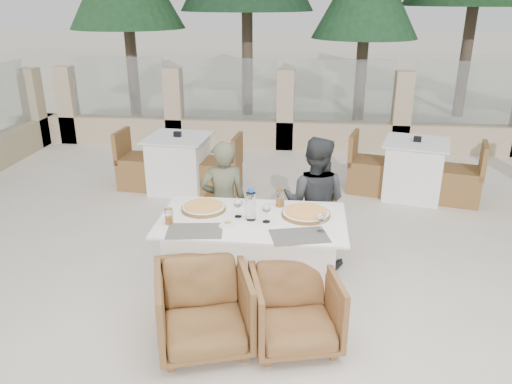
# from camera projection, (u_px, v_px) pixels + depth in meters

# --- Properties ---
(ground) EXTENTS (80.00, 80.00, 0.00)m
(ground) POSITION_uv_depth(u_px,v_px,m) (257.00, 294.00, 4.58)
(ground) COLOR beige
(ground) RESTS_ON ground
(sand_patch) EXTENTS (30.00, 16.00, 0.01)m
(sand_patch) POSITION_uv_depth(u_px,v_px,m) (298.00, 75.00, 17.55)
(sand_patch) COLOR beige
(sand_patch) RESTS_ON ground
(perimeter_wall_far) EXTENTS (10.00, 0.34, 1.60)m
(perimeter_wall_far) POSITION_uv_depth(u_px,v_px,m) (285.00, 104.00, 8.74)
(perimeter_wall_far) COLOR #C6AF8B
(perimeter_wall_far) RESTS_ON ground
(pine_centre) EXTENTS (2.20, 2.20, 5.00)m
(pine_centre) POSITION_uv_depth(u_px,v_px,m) (366.00, 0.00, 10.20)
(pine_centre) COLOR #224F29
(pine_centre) RESTS_ON ground
(dining_table) EXTENTS (1.60, 0.90, 0.77)m
(dining_table) POSITION_uv_depth(u_px,v_px,m) (252.00, 258.00, 4.42)
(dining_table) COLOR white
(dining_table) RESTS_ON ground
(placemat_near_left) EXTENTS (0.48, 0.35, 0.00)m
(placemat_near_left) POSITION_uv_depth(u_px,v_px,m) (195.00, 231.00, 4.05)
(placemat_near_left) COLOR #5F5A51
(placemat_near_left) RESTS_ON dining_table
(placemat_near_right) EXTENTS (0.51, 0.41, 0.00)m
(placemat_near_right) POSITION_uv_depth(u_px,v_px,m) (299.00, 236.00, 3.96)
(placemat_near_right) COLOR #56524A
(placemat_near_right) RESTS_ON dining_table
(pizza_left) EXTENTS (0.43, 0.43, 0.05)m
(pizza_left) POSITION_uv_depth(u_px,v_px,m) (204.00, 207.00, 4.45)
(pizza_left) COLOR orange
(pizza_left) RESTS_ON dining_table
(pizza_right) EXTENTS (0.54, 0.54, 0.05)m
(pizza_right) POSITION_uv_depth(u_px,v_px,m) (306.00, 213.00, 4.33)
(pizza_right) COLOR orange
(pizza_right) RESTS_ON dining_table
(water_bottle) EXTENTS (0.11, 0.11, 0.29)m
(water_bottle) POSITION_uv_depth(u_px,v_px,m) (251.00, 204.00, 4.21)
(water_bottle) COLOR #A7BFDB
(water_bottle) RESTS_ON dining_table
(wine_glass_centre) EXTENTS (0.09, 0.09, 0.18)m
(wine_glass_centre) POSITION_uv_depth(u_px,v_px,m) (238.00, 207.00, 4.28)
(wine_glass_centre) COLOR white
(wine_glass_centre) RESTS_ON dining_table
(wine_glass_near) EXTENTS (0.09, 0.09, 0.18)m
(wine_glass_near) POSITION_uv_depth(u_px,v_px,m) (266.00, 212.00, 4.18)
(wine_glass_near) COLOR white
(wine_glass_near) RESTS_ON dining_table
(wine_glass_corner) EXTENTS (0.08, 0.08, 0.18)m
(wine_glass_corner) POSITION_uv_depth(u_px,v_px,m) (321.00, 221.00, 4.01)
(wine_glass_corner) COLOR white
(wine_glass_corner) RESTS_ON dining_table
(beer_glass_left) EXTENTS (0.09, 0.09, 0.14)m
(beer_glass_left) POSITION_uv_depth(u_px,v_px,m) (169.00, 216.00, 4.16)
(beer_glass_left) COLOR orange
(beer_glass_left) RESTS_ON dining_table
(beer_glass_right) EXTENTS (0.10, 0.10, 0.15)m
(beer_glass_right) POSITION_uv_depth(u_px,v_px,m) (280.00, 199.00, 4.51)
(beer_glass_right) COLOR orange
(beer_glass_right) RESTS_ON dining_table
(olive_dish) EXTENTS (0.14, 0.14, 0.04)m
(olive_dish) POSITION_uv_depth(u_px,v_px,m) (228.00, 224.00, 4.13)
(olive_dish) COLOR white
(olive_dish) RESTS_ON dining_table
(armchair_far_left) EXTENTS (0.70, 0.72, 0.53)m
(armchair_far_left) POSITION_uv_depth(u_px,v_px,m) (219.00, 232.00, 5.19)
(armchair_far_left) COLOR brown
(armchair_far_left) RESTS_ON ground
(armchair_far_right) EXTENTS (0.64, 0.66, 0.60)m
(armchair_far_right) POSITION_uv_depth(u_px,v_px,m) (305.00, 225.00, 5.27)
(armchair_far_right) COLOR olive
(armchair_far_right) RESTS_ON ground
(armchair_near_left) EXTENTS (0.88, 0.89, 0.65)m
(armchair_near_left) POSITION_uv_depth(u_px,v_px,m) (204.00, 309.00, 3.80)
(armchair_near_left) COLOR brown
(armchair_near_left) RESTS_ON ground
(armchair_near_right) EXTENTS (0.79, 0.81, 0.61)m
(armchair_near_right) POSITION_uv_depth(u_px,v_px,m) (295.00, 309.00, 3.84)
(armchair_near_right) COLOR brown
(armchair_near_right) RESTS_ON ground
(diner_left) EXTENTS (0.53, 0.42, 1.27)m
(diner_left) POSITION_uv_depth(u_px,v_px,m) (223.00, 203.00, 4.96)
(diner_left) COLOR #595B42
(diner_left) RESTS_ON ground
(diner_right) EXTENTS (0.74, 0.63, 1.33)m
(diner_right) POSITION_uv_depth(u_px,v_px,m) (314.00, 202.00, 4.89)
(diner_right) COLOR #323436
(diner_right) RESTS_ON ground
(bg_table_a) EXTENTS (1.70, 0.94, 0.77)m
(bg_table_a) POSITION_uv_depth(u_px,v_px,m) (179.00, 163.00, 6.95)
(bg_table_a) COLOR white
(bg_table_a) RESTS_ON ground
(bg_table_b) EXTENTS (1.79, 1.20, 0.77)m
(bg_table_b) POSITION_uv_depth(u_px,v_px,m) (414.00, 169.00, 6.71)
(bg_table_b) COLOR white
(bg_table_b) RESTS_ON ground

